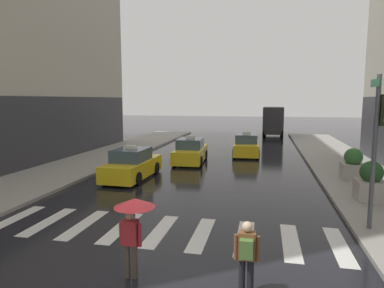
# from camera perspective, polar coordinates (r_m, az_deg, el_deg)

# --- Properties ---
(ground_plane) EXTENTS (160.00, 160.00, 0.00)m
(ground_plane) POSITION_cam_1_polar(r_m,az_deg,el_deg) (8.82, -11.59, -21.11)
(ground_plane) COLOR black
(crosswalk_markings) EXTENTS (11.30, 2.80, 0.01)m
(crosswalk_markings) POSITION_cam_1_polar(r_m,az_deg,el_deg) (11.36, -5.33, -14.23)
(crosswalk_markings) COLOR silver
(crosswalk_markings) RESTS_ON ground
(traffic_light_pole) EXTENTS (0.44, 0.84, 4.80)m
(traffic_light_pole) POSITION_cam_1_polar(r_m,az_deg,el_deg) (11.84, 28.86, 1.98)
(traffic_light_pole) COLOR #47474C
(traffic_light_pole) RESTS_ON curb_right
(taxi_lead) EXTENTS (2.00, 4.58, 1.80)m
(taxi_lead) POSITION_cam_1_polar(r_m,az_deg,el_deg) (18.50, -10.00, -3.49)
(taxi_lead) COLOR yellow
(taxi_lead) RESTS_ON ground
(taxi_second) EXTENTS (2.12, 4.62, 1.80)m
(taxi_second) POSITION_cam_1_polar(r_m,az_deg,el_deg) (22.87, -0.26, -1.29)
(taxi_second) COLOR yellow
(taxi_second) RESTS_ON ground
(taxi_third) EXTENTS (2.06, 4.60, 1.80)m
(taxi_third) POSITION_cam_1_polar(r_m,az_deg,el_deg) (26.13, 9.08, -0.29)
(taxi_third) COLOR yellow
(taxi_third) RESTS_ON ground
(box_truck) EXTENTS (2.43, 7.59, 3.35)m
(box_truck) POSITION_cam_1_polar(r_m,az_deg,el_deg) (40.76, 13.45, 3.93)
(box_truck) COLOR #2D2D2D
(box_truck) RESTS_ON ground
(pedestrian_with_umbrella) EXTENTS (0.96, 0.96, 1.94)m
(pedestrian_with_umbrella) POSITION_cam_1_polar(r_m,az_deg,el_deg) (8.17, -9.85, -11.81)
(pedestrian_with_umbrella) COLOR #473D33
(pedestrian_with_umbrella) RESTS_ON ground
(pedestrian_with_backpack) EXTENTS (0.55, 0.43, 1.65)m
(pedestrian_with_backpack) POSITION_cam_1_polar(r_m,az_deg,el_deg) (7.65, 9.12, -17.57)
(pedestrian_with_backpack) COLOR black
(pedestrian_with_backpack) RESTS_ON ground
(planter_near_corner) EXTENTS (1.10, 1.10, 1.60)m
(planter_near_corner) POSITION_cam_1_polar(r_m,az_deg,el_deg) (15.60, 27.74, -5.73)
(planter_near_corner) COLOR #A8A399
(planter_near_corner) RESTS_ON curb_right
(planter_mid_block) EXTENTS (1.10, 1.10, 1.60)m
(planter_mid_block) POSITION_cam_1_polar(r_m,az_deg,el_deg) (19.27, 25.32, -3.22)
(planter_mid_block) COLOR #A8A399
(planter_mid_block) RESTS_ON curb_right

